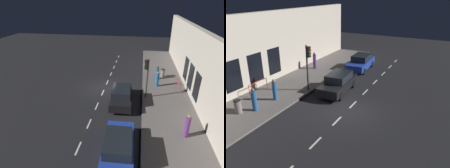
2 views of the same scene
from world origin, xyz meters
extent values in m
plane|color=black|center=(0.00, 0.00, 0.00)|extent=(60.00, 60.00, 0.00)
cube|color=#5B5654|center=(6.25, 0.00, 0.07)|extent=(4.50, 32.00, 0.15)
cube|color=beige|center=(8.80, 0.00, 3.15)|extent=(0.60, 32.00, 6.30)
cube|color=black|center=(8.47, -2.27, 1.94)|extent=(0.04, 1.49, 2.38)
cube|color=black|center=(8.47, 0.00, 1.94)|extent=(0.04, 1.49, 2.38)
cube|color=black|center=(8.47, 2.27, 1.94)|extent=(0.04, 1.49, 2.38)
cube|color=beige|center=(0.00, -8.80, 0.00)|extent=(0.12, 1.20, 0.01)
cube|color=beige|center=(0.00, -6.20, 0.00)|extent=(0.12, 1.20, 0.01)
cube|color=beige|center=(0.00, -3.60, 0.00)|extent=(0.12, 1.20, 0.01)
cube|color=beige|center=(0.00, -1.00, 0.00)|extent=(0.12, 1.20, 0.01)
cube|color=beige|center=(0.00, 1.60, 0.00)|extent=(0.12, 1.20, 0.01)
cube|color=beige|center=(0.00, 4.20, 0.00)|extent=(0.12, 1.20, 0.01)
cube|color=beige|center=(0.00, 6.80, 0.00)|extent=(0.12, 1.20, 0.01)
cube|color=beige|center=(0.00, 9.40, 0.00)|extent=(0.12, 1.20, 0.01)
cube|color=beige|center=(0.00, 12.00, 0.00)|extent=(0.12, 1.20, 0.01)
cylinder|color=#2D2D30|center=(4.32, -1.52, 2.06)|extent=(0.14, 0.14, 3.81)
cube|color=black|center=(4.12, -1.52, 3.44)|extent=(0.26, 0.32, 0.84)
sphere|color=red|center=(3.98, -1.52, 3.69)|extent=(0.15, 0.15, 0.15)
sphere|color=gold|center=(3.98, -1.52, 3.44)|extent=(0.15, 0.15, 0.15)
sphere|color=green|center=(3.98, -1.52, 3.19)|extent=(0.15, 0.15, 0.15)
cube|color=black|center=(2.09, -2.64, 0.63)|extent=(2.07, 4.59, 0.70)
cube|color=black|center=(2.10, -2.82, 1.28)|extent=(1.73, 2.43, 0.60)
cylinder|color=black|center=(1.16, -1.30, 0.32)|extent=(0.25, 0.65, 0.64)
cylinder|color=black|center=(2.86, -1.20, 0.32)|extent=(0.25, 0.65, 0.64)
cylinder|color=black|center=(1.31, -4.08, 0.32)|extent=(0.25, 0.65, 0.64)
cylinder|color=black|center=(3.01, -3.99, 0.32)|extent=(0.25, 0.65, 0.64)
cube|color=#1E389E|center=(2.63, -9.08, 0.63)|extent=(2.02, 4.60, 0.70)
cube|color=black|center=(2.64, -9.26, 1.28)|extent=(1.70, 2.42, 0.60)
cylinder|color=black|center=(1.73, -7.72, 0.32)|extent=(0.25, 0.65, 0.64)
cylinder|color=black|center=(3.42, -7.65, 0.32)|extent=(0.25, 0.65, 0.64)
cylinder|color=#1E5189|center=(5.60, 3.12, 0.85)|extent=(0.46, 0.46, 1.41)
sphere|color=brown|center=(5.60, 3.12, 1.69)|extent=(0.26, 0.26, 0.26)
cube|color=brown|center=(5.65, 3.24, 1.69)|extent=(0.08, 0.07, 0.07)
cylinder|color=#1E5189|center=(5.51, 1.18, 0.85)|extent=(0.37, 0.37, 1.41)
sphere|color=#936B4C|center=(5.51, 1.18, 1.69)|extent=(0.26, 0.26, 0.26)
cube|color=#936B4C|center=(5.63, 1.17, 1.69)|extent=(0.05, 0.08, 0.07)
cylinder|color=#5B2D70|center=(6.98, -6.69, 0.92)|extent=(0.43, 0.43, 1.53)
sphere|color=#936B4C|center=(6.98, -6.69, 1.80)|extent=(0.24, 0.24, 0.24)
cube|color=#936B4C|center=(7.01, -6.80, 1.80)|extent=(0.08, 0.06, 0.07)
cylinder|color=slate|center=(6.34, 3.91, 0.60)|extent=(0.46, 0.46, 0.91)
cylinder|color=black|center=(6.34, 3.91, 1.09)|extent=(0.48, 0.48, 0.06)
cylinder|color=red|center=(7.65, -0.20, 0.62)|extent=(0.05, 0.05, 0.95)
cylinder|color=red|center=(7.65, 1.71, 0.62)|extent=(0.05, 0.05, 0.95)
cylinder|color=red|center=(7.65, 0.76, 1.10)|extent=(0.05, 1.91, 0.05)
camera|label=1|loc=(3.58, -17.36, 8.80)|focal=29.59mm
camera|label=2|loc=(-5.90, 12.94, 7.82)|focal=36.38mm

